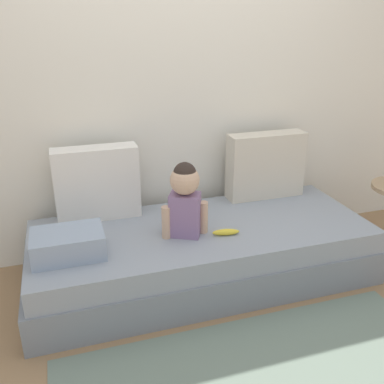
# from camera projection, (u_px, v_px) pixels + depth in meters

# --- Properties ---
(ground_plane) EXTENTS (12.00, 12.00, 0.00)m
(ground_plane) POSITION_uv_depth(u_px,v_px,m) (202.00, 276.00, 2.93)
(ground_plane) COLOR #93704C
(back_wall) EXTENTS (5.44, 0.10, 2.34)m
(back_wall) POSITION_uv_depth(u_px,v_px,m) (176.00, 90.00, 3.00)
(back_wall) COLOR silver
(back_wall) RESTS_ON ground
(couch) EXTENTS (2.24, 0.90, 0.38)m
(couch) POSITION_uv_depth(u_px,v_px,m) (202.00, 252.00, 2.85)
(couch) COLOR gray
(couch) RESTS_ON ground
(throw_pillow_left) EXTENTS (0.55, 0.16, 0.49)m
(throw_pillow_left) POSITION_uv_depth(u_px,v_px,m) (97.00, 183.00, 2.83)
(throw_pillow_left) COLOR silver
(throw_pillow_left) RESTS_ON couch
(throw_pillow_right) EXTENTS (0.58, 0.16, 0.48)m
(throw_pillow_right) POSITION_uv_depth(u_px,v_px,m) (266.00, 165.00, 3.17)
(throw_pillow_right) COLOR beige
(throw_pillow_right) RESTS_ON couch
(toddler) EXTENTS (0.30, 0.20, 0.47)m
(toddler) POSITION_uv_depth(u_px,v_px,m) (185.00, 196.00, 2.58)
(toddler) COLOR gray
(toddler) RESTS_ON couch
(banana) EXTENTS (0.18, 0.07, 0.04)m
(banana) POSITION_uv_depth(u_px,v_px,m) (226.00, 232.00, 2.66)
(banana) COLOR yellow
(banana) RESTS_ON couch
(folded_blanket) EXTENTS (0.40, 0.28, 0.15)m
(folded_blanket) POSITION_uv_depth(u_px,v_px,m) (68.00, 244.00, 2.42)
(folded_blanket) COLOR #8E9EB2
(folded_blanket) RESTS_ON couch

